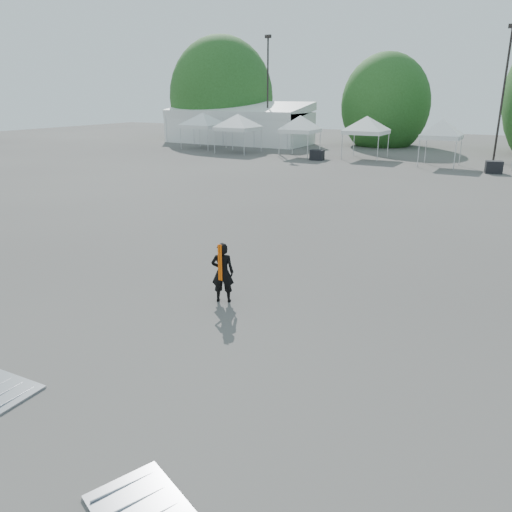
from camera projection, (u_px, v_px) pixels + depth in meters
The scene contains 14 objects.
ground at pixel (263, 287), 13.66m from camera, with size 120.00×120.00×0.00m, color #474442.
marquee at pixel (238, 124), 52.29m from camera, with size 15.00×6.25×4.23m.
light_pole_west at pixel (268, 85), 48.41m from camera, with size 0.60×0.25×10.30m.
light_pole_east at pixel (504, 87), 37.06m from camera, with size 0.60×0.25×9.80m.
tree_far_w at pixel (221, 98), 55.83m from camera, with size 4.80×4.80×7.30m.
tree_mid_w at pixel (385, 105), 49.30m from camera, with size 4.16×4.16×6.33m.
tent_a at pixel (203, 115), 46.85m from camera, with size 4.64×4.64×3.88m.
tent_b at pixel (238, 117), 43.60m from camera, with size 4.56×4.56×3.88m.
tent_c at pixel (300, 119), 40.88m from camera, with size 3.91×3.91×3.88m.
tent_d at pixel (367, 119), 39.66m from camera, with size 4.41×4.41×3.88m.
tent_e at pixel (443, 123), 35.27m from camera, with size 3.76×3.76×3.88m.
man at pixel (223, 272), 12.50m from camera, with size 0.67×0.57×1.55m.
crate_west at pixel (317, 155), 39.43m from camera, with size 1.03×0.80×0.80m, color black.
crate_mid at pixel (494, 167), 32.93m from camera, with size 1.03×0.80×0.80m, color black.
Camera 1 is at (6.06, -11.18, 5.06)m, focal length 35.00 mm.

